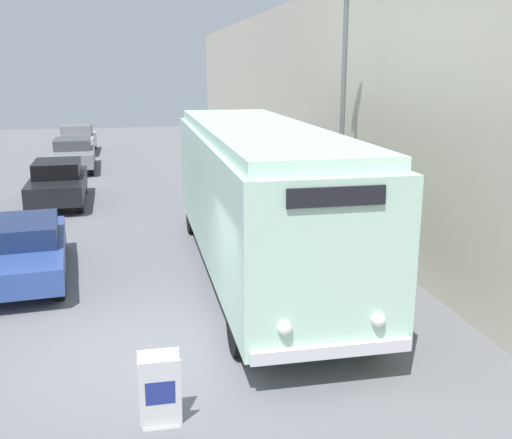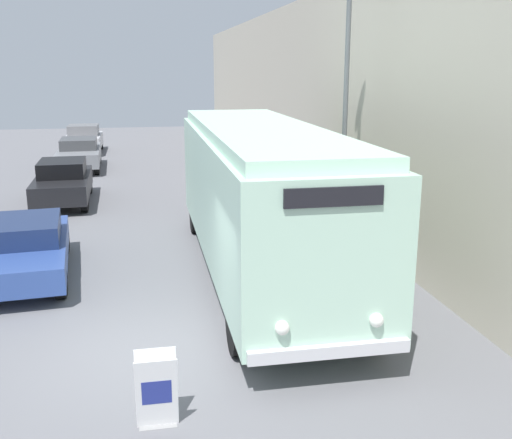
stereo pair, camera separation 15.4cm
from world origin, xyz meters
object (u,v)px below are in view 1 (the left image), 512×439
at_px(vintage_bus, 258,192).
at_px(streetlamp, 344,60).
at_px(parked_car_far, 73,154).
at_px(parked_car_near, 25,249).
at_px(parked_car_distant, 77,139).
at_px(sign_board, 160,392).
at_px(parked_car_mid, 58,182).

distance_m(vintage_bus, streetlamp, 3.89).
bearing_deg(parked_car_far, vintage_bus, -73.15).
distance_m(vintage_bus, parked_car_near, 5.52).
xyz_separation_m(streetlamp, parked_car_distant, (-8.16, 20.94, -4.11)).
relative_size(vintage_bus, sign_board, 10.19).
relative_size(parked_car_far, parked_car_distant, 1.17).
bearing_deg(parked_car_far, parked_car_distant, 90.55).
bearing_deg(parked_car_mid, parked_car_distant, 89.92).
height_order(vintage_bus, parked_car_mid, vintage_bus).
xyz_separation_m(parked_car_near, parked_car_far, (-0.23, 15.28, 0.07)).
height_order(sign_board, parked_car_far, parked_car_far).
bearing_deg(parked_car_near, sign_board, -72.78).
height_order(parked_car_mid, parked_car_far, parked_car_mid).
bearing_deg(parked_car_far, streetlamp, -64.54).
distance_m(sign_board, parked_car_distant, 27.97).
bearing_deg(sign_board, parked_car_near, 112.62).
distance_m(vintage_bus, parked_car_mid, 10.34).
bearing_deg(sign_board, parked_car_mid, 101.18).
height_order(streetlamp, parked_car_near, streetlamp).
relative_size(vintage_bus, parked_car_mid, 2.34).
distance_m(parked_car_mid, parked_car_far, 7.37).
bearing_deg(streetlamp, parked_car_near, -178.26).
relative_size(parked_car_near, parked_car_distant, 1.15).
relative_size(sign_board, parked_car_near, 0.22).
bearing_deg(vintage_bus, streetlamp, 24.01).
distance_m(parked_car_near, parked_car_far, 15.28).
bearing_deg(parked_car_near, parked_car_mid, 85.45).
xyz_separation_m(streetlamp, parked_car_near, (-7.65, -0.23, -4.20)).
height_order(sign_board, parked_car_near, parked_car_near).
relative_size(vintage_bus, parked_car_near, 2.27).
bearing_deg(vintage_bus, parked_car_mid, 121.93).
xyz_separation_m(parked_car_near, parked_car_mid, (-0.12, 7.91, 0.08)).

